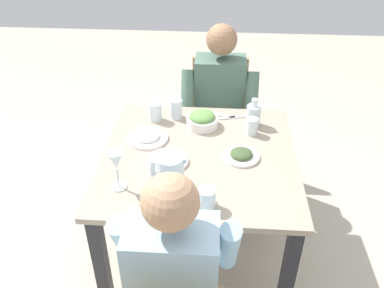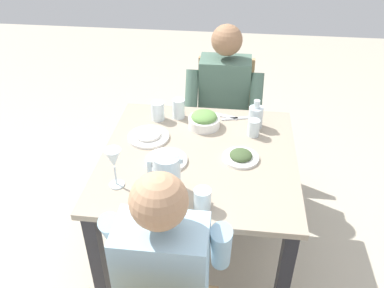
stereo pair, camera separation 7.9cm
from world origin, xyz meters
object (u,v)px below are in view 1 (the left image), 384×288
plate_dolmas (241,155)px  water_glass_far_left (207,199)px  water_pitcher (170,174)px  water_glass_by_pitcher (176,109)px  plate_yoghurt (147,137)px  chair_near (218,114)px  plate_beans (167,159)px  dining_table (199,172)px  water_glass_near_left (155,112)px  water_glass_center (252,126)px  wine_glass (116,162)px  diner_far (176,269)px  salad_bowl (202,120)px  diner_near (219,110)px  oil_carafe (253,116)px

plate_dolmas → water_glass_far_left: size_ratio=1.90×
water_pitcher → water_glass_by_pitcher: size_ratio=1.66×
plate_yoghurt → plate_dolmas: 0.51m
chair_near → plate_beans: size_ratio=4.21×
water_pitcher → plate_dolmas: (-0.32, -0.28, -0.08)m
water_glass_far_left → plate_beans: bearing=-55.8°
dining_table → water_glass_near_left: water_glass_near_left is taller
water_glass_center → water_glass_near_left: 0.55m
water_glass_by_pitcher → wine_glass: bearing=73.0°
dining_table → water_glass_center: bearing=-141.6°
water_glass_by_pitcher → wine_glass: (0.19, 0.64, 0.08)m
wine_glass → water_glass_center: bearing=-141.6°
plate_beans → water_glass_by_pitcher: water_glass_by_pitcher is taller
diner_far → water_glass_by_pitcher: bearing=-84.3°
diner_far → plate_yoghurt: bearing=-73.2°
water_pitcher → water_glass_far_left: bearing=151.0°
water_glass_far_left → water_glass_by_pitcher: bearing=-74.3°
chair_near → salad_bowl: chair_near is taller
diner_near → plate_beans: diner_near is taller
plate_beans → plate_yoghurt: size_ratio=0.94×
water_glass_center → water_pitcher: bearing=52.6°
water_glass_by_pitcher → plate_yoghurt: bearing=61.0°
plate_yoghurt → water_glass_near_left: water_glass_near_left is taller
plate_yoghurt → plate_beans: bearing=123.5°
water_glass_center → water_glass_far_left: same height
oil_carafe → plate_beans: bearing=41.1°
water_glass_center → salad_bowl: bearing=-12.5°
diner_near → plate_yoghurt: 0.64m
diner_far → diner_near: bearing=-96.5°
diner_far → plate_beans: size_ratio=5.64×
plate_beans → plate_dolmas: bearing=-169.9°
chair_near → water_pitcher: (0.20, 1.13, 0.34)m
diner_far → water_glass_near_left: bearing=-77.4°
water_glass_near_left → water_glass_center: bearing=168.7°
plate_beans → diner_far: bearing=100.0°
dining_table → oil_carafe: 0.45m
diner_near → wine_glass: bearing=64.3°
chair_near → water_glass_near_left: (0.36, 0.52, 0.29)m
dining_table → plate_yoghurt: size_ratio=4.42×
chair_near → water_glass_far_left: size_ratio=9.16×
salad_bowl → water_glass_by_pitcher: (0.15, -0.08, 0.02)m
dining_table → salad_bowl: (-0.00, -0.28, 0.15)m
dining_table → water_pitcher: (0.11, 0.29, 0.21)m
chair_near → plate_dolmas: bearing=98.0°
diner_near → water_glass_center: (-0.18, 0.42, 0.14)m
oil_carafe → salad_bowl: bearing=6.5°
water_pitcher → oil_carafe: (-0.39, -0.59, -0.04)m
dining_table → plate_dolmas: plate_dolmas is taller
salad_bowl → wine_glass: (0.35, 0.55, 0.10)m
diner_near → oil_carafe: size_ratio=7.11×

